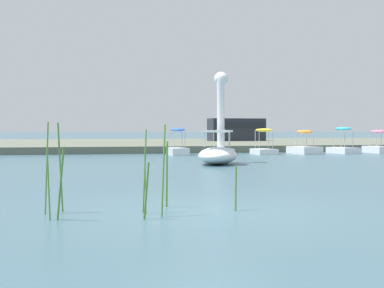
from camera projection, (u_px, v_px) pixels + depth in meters
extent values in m
plane|color=#385966|center=(204.00, 211.00, 10.09)|extent=(515.03, 515.03, 0.00)
cube|color=#5B6051|center=(93.00, 144.00, 45.72)|extent=(135.56, 26.28, 0.42)
ellipsoid|color=white|center=(218.00, 156.00, 23.51)|extent=(2.68, 3.59, 0.72)
cylinder|color=white|center=(221.00, 114.00, 24.49)|extent=(0.48, 0.57, 3.05)
sphere|color=white|center=(221.00, 79.00, 24.53)|extent=(0.79, 0.79, 0.61)
cone|color=yellow|center=(222.00, 79.00, 24.77)|extent=(0.45, 0.48, 0.34)
cube|color=white|center=(217.00, 131.00, 23.23)|extent=(1.67, 1.90, 0.08)
cylinder|color=silver|center=(230.00, 139.00, 23.15)|extent=(0.04, 0.04, 0.65)
cylinder|color=silver|center=(205.00, 139.00, 23.32)|extent=(0.04, 0.04, 0.65)
cube|color=white|center=(178.00, 151.00, 31.80)|extent=(0.97, 1.86, 0.40)
ellipsoid|color=blue|center=(178.00, 130.00, 31.76)|extent=(0.82, 0.97, 0.20)
cylinder|color=#B7B7BF|center=(171.00, 139.00, 32.08)|extent=(0.04, 0.04, 1.02)
cylinder|color=#B7B7BF|center=(182.00, 139.00, 32.23)|extent=(0.04, 0.04, 1.02)
cylinder|color=#B7B7BF|center=(174.00, 139.00, 31.33)|extent=(0.04, 0.04, 1.02)
cylinder|color=#B7B7BF|center=(185.00, 139.00, 31.48)|extent=(0.04, 0.04, 1.02)
cube|color=white|center=(221.00, 151.00, 32.49)|extent=(1.09, 1.80, 0.34)
ellipsoid|color=#8CCC38|center=(221.00, 131.00, 32.46)|extent=(0.83, 1.08, 0.20)
cylinder|color=#B7B7BF|center=(214.00, 140.00, 32.78)|extent=(0.04, 0.04, 0.98)
cylinder|color=#B7B7BF|center=(224.00, 140.00, 32.96)|extent=(0.04, 0.04, 0.98)
cylinder|color=#B7B7BF|center=(219.00, 140.00, 31.99)|extent=(0.04, 0.04, 0.98)
cylinder|color=#B7B7BF|center=(229.00, 140.00, 32.17)|extent=(0.04, 0.04, 0.98)
cube|color=white|center=(264.00, 152.00, 32.86)|extent=(1.14, 1.88, 0.31)
ellipsoid|color=yellow|center=(264.00, 130.00, 32.82)|extent=(1.03, 0.87, 0.20)
cylinder|color=#B7B7BF|center=(255.00, 139.00, 33.09)|extent=(0.04, 0.04, 1.08)
cylinder|color=#B7B7BF|center=(269.00, 139.00, 33.26)|extent=(0.04, 0.04, 1.08)
cylinder|color=#B7B7BF|center=(259.00, 140.00, 32.41)|extent=(0.04, 0.04, 1.08)
cylinder|color=#B7B7BF|center=(273.00, 140.00, 32.59)|extent=(0.04, 0.04, 1.08)
cube|color=white|center=(304.00, 150.00, 33.50)|extent=(1.48, 2.26, 0.42)
ellipsoid|color=orange|center=(304.00, 132.00, 33.47)|extent=(1.04, 1.07, 0.20)
cylinder|color=#B7B7BF|center=(295.00, 139.00, 33.73)|extent=(0.04, 0.04, 0.86)
cylinder|color=#B7B7BF|center=(307.00, 139.00, 33.97)|extent=(0.04, 0.04, 0.86)
cylinder|color=#B7B7BF|center=(302.00, 139.00, 32.99)|extent=(0.04, 0.04, 0.86)
cylinder|color=#B7B7BF|center=(313.00, 139.00, 33.24)|extent=(0.04, 0.04, 0.86)
cube|color=white|center=(343.00, 150.00, 33.98)|extent=(1.27, 2.17, 0.36)
ellipsoid|color=#2DB7D1|center=(343.00, 129.00, 33.95)|extent=(1.07, 1.15, 0.20)
cylinder|color=#B7B7BF|center=(333.00, 138.00, 34.25)|extent=(0.04, 0.04, 1.11)
cylinder|color=#B7B7BF|center=(345.00, 138.00, 34.49)|extent=(0.04, 0.04, 1.11)
cylinder|color=#B7B7BF|center=(341.00, 138.00, 33.44)|extent=(0.04, 0.04, 1.11)
cylinder|color=#B7B7BF|center=(353.00, 138.00, 33.68)|extent=(0.04, 0.04, 1.11)
cube|color=white|center=(379.00, 150.00, 34.75)|extent=(1.19, 2.19, 0.40)
ellipsoid|color=pink|center=(379.00, 132.00, 34.73)|extent=(1.01, 1.05, 0.20)
cylinder|color=#B7B7BF|center=(370.00, 139.00, 35.06)|extent=(0.04, 0.04, 0.90)
cylinder|color=#B7B7BF|center=(381.00, 139.00, 35.21)|extent=(0.04, 0.04, 0.90)
cylinder|color=#B7B7BF|center=(376.00, 139.00, 34.26)|extent=(0.04, 0.04, 0.90)
cube|color=#1E232D|center=(236.00, 130.00, 49.36)|extent=(4.92, 2.07, 1.94)
cube|color=black|center=(236.00, 125.00, 49.35)|extent=(4.53, 2.08, 0.54)
cylinder|color=#4C7F33|center=(145.00, 181.00, 9.72)|extent=(0.04, 0.04, 1.13)
cylinder|color=#4C7F33|center=(61.00, 183.00, 9.02)|extent=(0.13, 0.17, 1.18)
cylinder|color=#4C7F33|center=(49.00, 188.00, 9.12)|extent=(0.06, 0.10, 1.01)
cylinder|color=#4C7F33|center=(167.00, 174.00, 10.59)|extent=(0.04, 0.11, 1.23)
cylinder|color=#4C7F33|center=(47.00, 168.00, 9.76)|extent=(0.08, 0.18, 1.57)
cylinder|color=#4C7F33|center=(146.00, 191.00, 9.16)|extent=(0.10, 0.09, 0.93)
cylinder|color=#4C7F33|center=(145.00, 171.00, 9.89)|extent=(0.09, 0.06, 1.45)
cylinder|color=#4C7F33|center=(163.00, 170.00, 9.47)|extent=(0.12, 0.22, 1.53)
cylinder|color=#4C7F33|center=(60.00, 167.00, 9.91)|extent=(0.10, 0.18, 1.57)
cylinder|color=#4C7F33|center=(236.00, 188.00, 10.18)|extent=(0.06, 0.09, 0.80)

